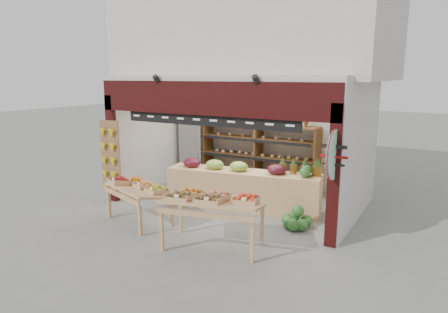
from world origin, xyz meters
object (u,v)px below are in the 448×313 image
Objects in this scene: cardboard_stack at (201,181)px; refrigerator at (196,148)px; back_shelving at (259,142)px; mid_counter at (242,188)px; display_table_left at (138,188)px; display_table_right at (210,200)px; watermelon_pile at (295,220)px.

refrigerator is at bearing 128.94° from cardboard_stack.
mid_counter is (0.46, -1.85, -0.79)m from back_shelving.
display_table_left is at bearing -130.28° from mid_counter.
watermelon_pile is (1.07, 1.64, -0.71)m from display_table_right.
display_table_left is 0.86× the size of display_table_right.
mid_counter reaches higher than display_table_left.
refrigerator reaches higher than watermelon_pile.
back_shelving is 3.24× the size of cardboard_stack.
watermelon_pile is (4.06, -2.34, -0.81)m from refrigerator.
back_shelving reaches higher than watermelon_pile.
watermelon_pile is at bearing -50.17° from back_shelving.
refrigerator is at bearing 126.94° from display_table_right.
watermelon_pile is (2.01, -2.41, -1.13)m from back_shelving.
mid_counter reaches higher than cardboard_stack.
refrigerator is at bearing 150.02° from watermelon_pile.
cardboard_stack is 0.54× the size of display_table_right.
display_table_right is (0.48, -2.21, 0.38)m from mid_counter.
cardboard_stack is at bearing 157.72° from watermelon_pile.
display_table_left is (-1.57, -1.85, 0.23)m from mid_counter.
back_shelving is 1.93m from cardboard_stack.
display_table_left is 2.09m from display_table_right.
refrigerator is 0.98× the size of display_table_right.
cardboard_stack is at bearing 155.81° from mid_counter.
refrigerator is 3.11m from mid_counter.
back_shelving is 5.46× the size of watermelon_pile.
watermelon_pile is at bearing 56.87° from display_table_right.
display_table_right is at bearing -123.13° from watermelon_pile.
watermelon_pile is (1.55, -0.57, -0.34)m from mid_counter.
back_shelving is 2.02× the size of display_table_left.
display_table_right is at bearing -9.76° from display_table_left.
cardboard_stack is at bearing -138.48° from back_shelving.
display_table_right reaches higher than display_table_left.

